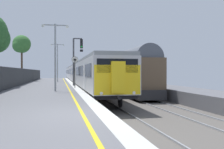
# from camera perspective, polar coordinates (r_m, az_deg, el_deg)

# --- Properties ---
(ground) EXTENTS (17.40, 110.00, 1.21)m
(ground) POSITION_cam_1_polar(r_m,az_deg,el_deg) (9.72, 11.43, -11.72)
(ground) COLOR slate
(commuter_train_at_platform) EXTENTS (2.83, 61.94, 3.81)m
(commuter_train_at_platform) POSITION_cam_1_polar(r_m,az_deg,el_deg) (44.56, -7.73, 0.29)
(commuter_train_at_platform) COLOR #B7B7BC
(commuter_train_at_platform) RESTS_ON ground
(freight_train_adjacent_track) EXTENTS (2.60, 55.16, 4.76)m
(freight_train_adjacent_track) POSITION_cam_1_polar(r_m,az_deg,el_deg) (46.65, -2.97, 0.72)
(freight_train_adjacent_track) COLOR #232326
(freight_train_adjacent_track) RESTS_ON ground
(signal_gantry) EXTENTS (1.10, 0.24, 5.16)m
(signal_gantry) POSITION_cam_1_polar(r_m,az_deg,el_deg) (27.31, -8.22, 4.23)
(signal_gantry) COLOR #47474C
(signal_gantry) RESTS_ON ground
(speed_limit_sign) EXTENTS (0.59, 0.08, 2.89)m
(speed_limit_sign) POSITION_cam_1_polar(r_m,az_deg,el_deg) (23.15, -8.48, 1.47)
(speed_limit_sign) COLOR #59595B
(speed_limit_sign) RESTS_ON ground
(platform_lamp_mid) EXTENTS (2.00, 0.20, 5.11)m
(platform_lamp_mid) POSITION_cam_1_polar(r_m,az_deg,el_deg) (19.40, -12.84, 5.24)
(platform_lamp_mid) COLOR #93999E
(platform_lamp_mid) RESTS_ON ground
(platform_lamp_far) EXTENTS (2.00, 0.20, 5.71)m
(platform_lamp_far) POSITION_cam_1_polar(r_m,az_deg,el_deg) (38.39, -12.36, 3.37)
(platform_lamp_far) COLOR #93999E
(platform_lamp_far) RESTS_ON ground
(background_tree_right) EXTENTS (2.93, 3.03, 7.57)m
(background_tree_right) POSITION_cam_1_polar(r_m,az_deg,el_deg) (43.90, -20.08, 6.39)
(background_tree_right) COLOR #473323
(background_tree_right) RESTS_ON ground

